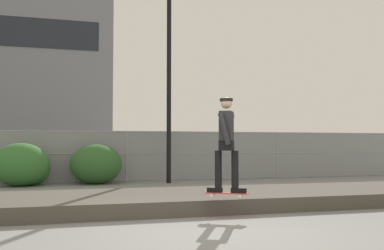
# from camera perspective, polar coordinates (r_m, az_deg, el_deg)

# --- Properties ---
(ground_plane) EXTENTS (120.00, 120.00, 0.00)m
(ground_plane) POSITION_cam_1_polar(r_m,az_deg,el_deg) (6.97, 2.03, -13.68)
(ground_plane) COLOR slate
(gravel_berm) EXTENTS (16.58, 2.80, 0.30)m
(gravel_berm) POSITION_cam_1_polar(r_m,az_deg,el_deg) (9.60, -3.17, -9.71)
(gravel_berm) COLOR #4C473F
(gravel_berm) RESTS_ON ground_plane
(skateboard) EXTENTS (0.79, 0.57, 0.07)m
(skateboard) POSITION_cam_1_polar(r_m,az_deg,el_deg) (8.15, 4.51, -8.80)
(skateboard) COLOR #B22D2D
(skater) EXTENTS (0.68, 0.62, 1.75)m
(skater) POSITION_cam_1_polar(r_m,az_deg,el_deg) (8.10, 4.48, -1.72)
(skater) COLOR black
(skater) RESTS_ON skateboard
(chain_fence) EXTENTS (24.20, 0.06, 1.85)m
(chain_fence) POSITION_cam_1_polar(r_m,az_deg,el_deg) (16.25, -8.48, -4.00)
(chain_fence) COLOR gray
(chain_fence) RESTS_ON ground_plane
(street_lamp) EXTENTS (0.44, 0.44, 6.93)m
(street_lamp) POSITION_cam_1_polar(r_m,az_deg,el_deg) (15.79, -3.00, 8.23)
(street_lamp) COLOR black
(street_lamp) RESTS_ON ground_plane
(parked_car_near) EXTENTS (4.52, 2.20, 1.66)m
(parked_car_near) POSITION_cam_1_polar(r_m,az_deg,el_deg) (19.92, -17.47, -3.91)
(parked_car_near) COLOR maroon
(parked_car_near) RESTS_ON ground_plane
(parked_car_mid) EXTENTS (4.55, 2.25, 1.66)m
(parked_car_mid) POSITION_cam_1_polar(r_m,az_deg,el_deg) (20.42, -2.54, -4.00)
(parked_car_mid) COLOR silver
(parked_car_mid) RESTS_ON ground_plane
(shrub_left) EXTENTS (1.81, 1.48, 1.40)m
(shrub_left) POSITION_cam_1_polar(r_m,az_deg,el_deg) (15.39, -21.29, -4.79)
(shrub_left) COLOR #336B2D
(shrub_left) RESTS_ON ground_plane
(shrub_center) EXTENTS (1.38, 1.13, 1.07)m
(shrub_center) POSITION_cam_1_polar(r_m,az_deg,el_deg) (15.58, -20.37, -5.39)
(shrub_center) COLOR #336B2D
(shrub_center) RESTS_ON ground_plane
(shrub_right) EXTENTS (1.77, 1.45, 1.37)m
(shrub_right) POSITION_cam_1_polar(r_m,az_deg,el_deg) (15.53, -12.29, -4.96)
(shrub_right) COLOR #2D5B28
(shrub_right) RESTS_ON ground_plane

